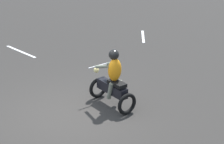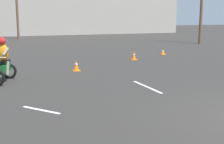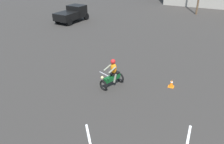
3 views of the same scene
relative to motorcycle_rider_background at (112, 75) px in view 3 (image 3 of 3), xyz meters
name	(u,v)px [view 3 (image 3 of 3)]	position (x,y,z in m)	size (l,w,h in m)	color
motorcycle_rider_background	(112,75)	(0.00, 0.00, 0.00)	(1.08, 1.55, 1.66)	black
pickup_truck	(72,14)	(-10.50, 11.12, 0.20)	(2.28, 4.28, 1.73)	black
traffic_cone_near_left	(171,83)	(3.09, 1.34, -0.50)	(0.32, 0.32, 0.46)	orange
lane_stripe_n	(188,141)	(4.61, -2.59, -0.72)	(0.10, 2.00, 0.01)	silver
lane_stripe_nw	(88,134)	(0.80, -4.01, -0.72)	(0.10, 1.26, 0.01)	silver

